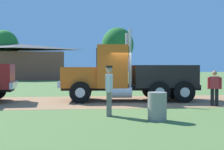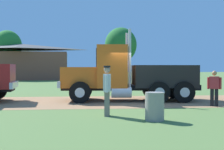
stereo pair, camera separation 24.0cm
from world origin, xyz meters
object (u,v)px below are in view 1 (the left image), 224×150
truck_foreground_white (128,76)px  steel_barrel (157,106)px  visitor_walking_mid (109,88)px  visitor_by_barrel (215,87)px  shed_building (18,62)px

truck_foreground_white → steel_barrel: truck_foreground_white is taller
truck_foreground_white → visitor_walking_mid: (-1.52, -5.17, -0.31)m
visitor_walking_mid → visitor_by_barrel: visitor_walking_mid is taller
steel_barrel → truck_foreground_white: bearing=89.8°
truck_foreground_white → visitor_by_barrel: (3.55, -2.77, -0.45)m
visitor_by_barrel → shed_building: shed_building is taller
truck_foreground_white → shed_building: 31.47m
visitor_by_barrel → truck_foreground_white: bearing=142.0°
visitor_by_barrel → visitor_walking_mid: bearing=-154.8°
truck_foreground_white → visitor_walking_mid: bearing=-106.4°
truck_foreground_white → visitor_walking_mid: 5.40m
visitor_walking_mid → shed_building: (-9.84, 34.49, 1.47)m
visitor_by_barrel → steel_barrel: (-3.58, -3.51, -0.40)m
steel_barrel → shed_building: shed_building is taller
truck_foreground_white → shed_building: size_ratio=0.53×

